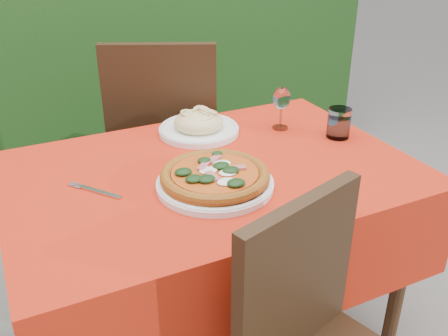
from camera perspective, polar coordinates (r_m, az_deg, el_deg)
name	(u,v)px	position (r m, az deg, el deg)	size (l,w,h in m)	color
hedge	(93,25)	(2.93, -14.75, 15.55)	(3.20, 0.55, 1.78)	black
dining_table	(212,209)	(1.64, -1.40, -4.74)	(1.26, 0.86, 0.75)	#402814
chair_far	(165,135)	(2.23, -6.76, 3.72)	(0.61, 0.61, 1.02)	black
pizza_plate	(215,178)	(1.45, -1.04, -1.16)	(0.40, 0.40, 0.06)	white
pasta_plate	(199,125)	(1.81, -2.90, 4.89)	(0.29, 0.29, 0.08)	white
water_glass	(339,124)	(1.82, 12.97, 4.87)	(0.08, 0.08, 0.11)	silver
wine_glass	(282,100)	(1.84, 6.60, 7.74)	(0.07, 0.07, 0.16)	silver
fork	(100,192)	(1.47, -13.98, -2.67)	(0.03, 0.20, 0.01)	#B9B9C0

